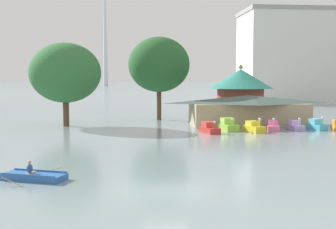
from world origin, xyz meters
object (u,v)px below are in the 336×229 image
Objects in this scene: rowboat_with_rower at (34,176)px; background_building_block at (300,57)px; pedal_boat_red at (209,129)px; green_roof_pavilion at (240,89)px; pedal_boat_cyan at (316,126)px; pedal_boat_lime at (228,126)px; pedal_boat_yellow at (254,128)px; shoreline_tree_tall_left at (65,73)px; boathouse at (248,110)px; pedal_boat_pink at (272,126)px; pedal_boat_lavender at (295,126)px; distant_broadcast_tower at (105,9)px; shoreline_tree_mid at (159,65)px.

background_building_block is at bearing 79.99° from rowboat_with_rower.
green_roof_pavilion reaches higher than pedal_boat_red.
rowboat_with_rower is 98.42m from background_building_block.
pedal_boat_cyan is 65.05m from background_building_block.
pedal_boat_yellow reaches higher than pedal_boat_lime.
rowboat_with_rower is at bearing -52.34° from pedal_boat_red.
pedal_boat_red reaches higher than rowboat_with_rower.
pedal_boat_cyan is 0.24× the size of shoreline_tree_tall_left.
shoreline_tree_tall_left reaches higher than boathouse.
pedal_boat_yellow reaches higher than pedal_boat_pink.
pedal_boat_yellow is at bearing -100.38° from green_roof_pavilion.
distant_broadcast_tower reaches higher than pedal_boat_lavender.
pedal_boat_lavender is at bearing -44.42° from shoreline_tree_mid.
pedal_boat_red is 0.02× the size of distant_broadcast_tower.
shoreline_tree_tall_left is at bearing 177.51° from boathouse.
pedal_boat_lavender is 0.25× the size of green_roof_pavilion.
pedal_boat_cyan reaches higher than pedal_boat_pink.
pedal_boat_yellow reaches higher than pedal_boat_red.
background_building_block reaches higher than pedal_boat_pink.
pedal_boat_lime reaches higher than rowboat_with_rower.
rowboat_with_rower is 47.94m from green_roof_pavilion.
green_roof_pavilion reaches higher than pedal_boat_lavender.
shoreline_tree_mid is at bearing 177.48° from pedal_boat_red.
boathouse is (-4.01, 6.22, 1.61)m from pedal_boat_lavender.
rowboat_with_rower is 26.42m from pedal_boat_red.
rowboat_with_rower is at bearing -53.17° from pedal_boat_lavender.
shoreline_tree_mid is at bearing -167.38° from green_roof_pavilion.
pedal_boat_yellow is 0.24× the size of shoreline_tree_mid.
pedal_boat_pink is at bearing -95.60° from pedal_boat_lavender.
shoreline_tree_mid is (-13.33, -2.99, 3.81)m from green_roof_pavilion.
green_roof_pavilion reaches higher than pedal_boat_pink.
pedal_boat_pink is 356.44m from distant_broadcast_tower.
pedal_boat_red is 0.99× the size of pedal_boat_pink.
boathouse is 349.96m from distant_broadcast_tower.
pedal_boat_lavender is 66.04m from background_building_block.
shoreline_tree_tall_left is at bearing -135.26° from background_building_block.
pedal_boat_cyan is 9.26m from boathouse.
rowboat_with_rower is 32.86m from pedal_boat_pink.
background_building_block is at bearing 132.18° from pedal_boat_red.
shoreline_tree_mid is (-4.47, 16.64, 7.80)m from pedal_boat_red.
pedal_boat_red is at bearing -130.79° from boathouse.
distant_broadcast_tower is (-10.41, 340.76, 61.89)m from shoreline_tree_tall_left.
pedal_boat_lavender is at bearing 63.55° from rowboat_with_rower.
distant_broadcast_tower is (-32.99, 349.30, 68.32)m from pedal_boat_yellow.
background_building_block is at bearing 134.84° from pedal_boat_yellow.
pedal_boat_pink is at bearing 97.23° from pedal_boat_yellow.
rowboat_with_rower is at bearing -120.08° from green_roof_pavilion.
boathouse is at bearing 75.00° from rowboat_with_rower.
pedal_boat_pink is 1.19× the size of pedal_boat_cyan.
pedal_boat_pink is at bearing -92.72° from green_roof_pavilion.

